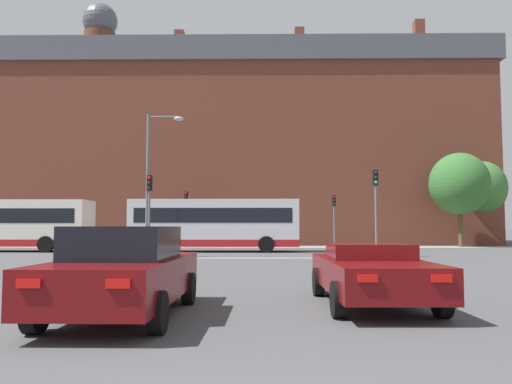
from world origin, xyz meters
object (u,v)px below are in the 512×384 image
car_saloon_left (125,271)px  traffic_light_far_left (186,210)px  pedestrian_walking_east (217,233)px  bus_crossing_lead (215,224)px  street_lamp_junction (154,170)px  traffic_light_near_right (376,199)px  car_roadster_right (371,273)px  traffic_light_near_left (149,202)px  pedestrian_waiting (171,234)px  traffic_light_far_right (334,212)px

car_saloon_left → traffic_light_far_left: traffic_light_far_left is taller
traffic_light_far_left → pedestrian_walking_east: 3.02m
bus_crossing_lead → traffic_light_far_left: size_ratio=2.48×
traffic_light_far_left → street_lamp_junction: size_ratio=0.57×
bus_crossing_lead → pedestrian_walking_east: (-0.55, 7.24, -0.68)m
traffic_light_near_right → traffic_light_far_left: (-11.72, 11.64, -0.18)m
car_roadster_right → traffic_light_far_left: (-7.98, 27.53, 2.19)m
car_roadster_right → traffic_light_near_left: (-7.98, 15.23, 2.17)m
traffic_light_near_left → street_lamp_junction: street_lamp_junction is taller
car_roadster_right → pedestrian_waiting: 29.95m
traffic_light_far_right → traffic_light_far_left: size_ratio=0.93×
car_saloon_left → traffic_light_near_left: 17.02m
traffic_light_far_right → traffic_light_near_right: size_ratio=0.87×
car_saloon_left → pedestrian_walking_east: size_ratio=2.59×
bus_crossing_lead → traffic_light_far_left: bearing=24.0°
traffic_light_far_right → traffic_light_far_left: bearing=-179.8°
traffic_light_far_left → car_saloon_left: bearing=-83.4°
pedestrian_walking_east → traffic_light_far_right: bearing=-146.7°
traffic_light_near_right → street_lamp_junction: 11.67m
traffic_light_far_right → street_lamp_junction: street_lamp_junction is taller
pedestrian_walking_east → car_roadster_right: bearing=140.7°
car_saloon_left → traffic_light_near_left: traffic_light_near_left is taller
traffic_light_near_left → car_roadster_right: bearing=-62.3°
traffic_light_far_right → car_roadster_right: bearing=-96.7°
bus_crossing_lead → pedestrian_walking_east: size_ratio=5.80×
car_saloon_left → traffic_light_near_left: (-3.36, 16.56, 2.03)m
bus_crossing_lead → traffic_light_near_right: size_ratio=2.31×
car_roadster_right → bus_crossing_lead: 21.94m
pedestrian_waiting → bus_crossing_lead: bearing=-167.1°
traffic_light_far_left → pedestrian_waiting: bearing=143.2°
bus_crossing_lead → traffic_light_far_left: traffic_light_far_left is taller
bus_crossing_lead → street_lamp_junction: street_lamp_junction is taller
car_roadster_right → traffic_light_near_left: size_ratio=1.09×
traffic_light_far_right → street_lamp_junction: 16.52m
traffic_light_far_right → traffic_light_near_left: bearing=-132.3°
street_lamp_junction → pedestrian_waiting: (-1.42, 13.03, -3.50)m
car_roadster_right → pedestrian_walking_east: 29.11m
traffic_light_near_right → traffic_light_far_right: bearing=92.4°
car_roadster_right → car_saloon_left: bearing=-164.6°
street_lamp_junction → pedestrian_walking_east: 13.68m
traffic_light_near_right → pedestrian_waiting: 18.21m
traffic_light_near_left → bus_crossing_lead: bearing=65.3°
street_lamp_junction → traffic_light_near_left: bearing=-122.5°
traffic_light_near_left → pedestrian_waiting: 13.45m
car_saloon_left → traffic_light_far_left: (-3.35, 28.86, 2.05)m
traffic_light_near_left → street_lamp_junction: 1.70m
car_roadster_right → pedestrian_waiting: (-9.25, 28.49, 0.36)m
car_saloon_left → street_lamp_junction: (-3.21, 16.79, 3.71)m
car_saloon_left → pedestrian_walking_east: bearing=92.8°
traffic_light_near_right → street_lamp_junction: street_lamp_junction is taller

